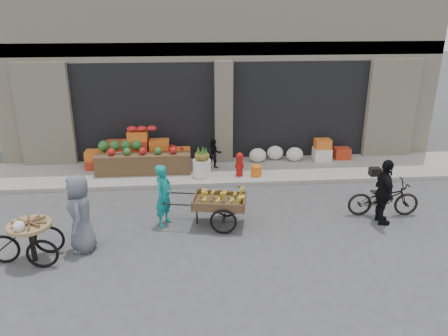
{
  "coord_description": "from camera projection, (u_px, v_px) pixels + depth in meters",
  "views": [
    {
      "loc": [
        -1.1,
        -8.38,
        4.84
      ],
      "look_at": [
        -0.27,
        1.6,
        1.1
      ],
      "focal_mm": 35.0,
      "sensor_mm": 36.0,
      "label": 1
    }
  ],
  "objects": [
    {
      "name": "cyclist",
      "position": [
        384.0,
        192.0,
        10.08
      ],
      "size": [
        0.45,
        0.95,
        1.58
      ],
      "primitive_type": "imported",
      "rotation": [
        0.0,
        0.0,
        1.5
      ],
      "color": "black",
      "rests_on": "ground"
    },
    {
      "name": "ground",
      "position": [
        242.0,
        240.0,
        9.6
      ],
      "size": [
        80.0,
        80.0,
        0.0
      ],
      "primitive_type": "plane",
      "color": "#424244",
      "rests_on": "ground"
    },
    {
      "name": "pineapple_bin",
      "position": [
        202.0,
        168.0,
        12.77
      ],
      "size": [
        0.52,
        0.52,
        0.5
      ],
      "primitive_type": "cylinder",
      "color": "silver",
      "rests_on": "sidewalk"
    },
    {
      "name": "bicycle",
      "position": [
        383.0,
        198.0,
        10.58
      ],
      "size": [
        1.75,
        0.72,
        0.9
      ],
      "primitive_type": "imported",
      "rotation": [
        0.0,
        0.0,
        1.5
      ],
      "color": "black",
      "rests_on": "ground"
    },
    {
      "name": "vendor_woman",
      "position": [
        164.0,
        195.0,
        10.04
      ],
      "size": [
        0.56,
        0.64,
        1.48
      ],
      "primitive_type": "imported",
      "rotation": [
        0.0,
        0.0,
        1.1
      ],
      "color": "#118382",
      "rests_on": "ground"
    },
    {
      "name": "fire_hydrant",
      "position": [
        239.0,
        163.0,
        12.77
      ],
      "size": [
        0.22,
        0.22,
        0.71
      ],
      "color": "#A5140F",
      "rests_on": "sidewalk"
    },
    {
      "name": "building",
      "position": [
        217.0,
        48.0,
        15.92
      ],
      "size": [
        14.0,
        6.45,
        7.0
      ],
      "color": "beige",
      "rests_on": "ground"
    },
    {
      "name": "right_bay_goods",
      "position": [
        305.0,
        152.0,
        14.05
      ],
      "size": [
        3.35,
        0.6,
        0.7
      ],
      "color": "silver",
      "rests_on": "sidewalk"
    },
    {
      "name": "seated_person",
      "position": [
        214.0,
        154.0,
        13.29
      ],
      "size": [
        0.51,
        0.43,
        0.93
      ],
      "primitive_type": "imported",
      "rotation": [
        0.0,
        0.0,
        0.17
      ],
      "color": "black",
      "rests_on": "sidewalk"
    },
    {
      "name": "sidewalk",
      "position": [
        226.0,
        171.0,
        13.41
      ],
      "size": [
        18.0,
        2.2,
        0.12
      ],
      "primitive_type": "cube",
      "color": "gray",
      "rests_on": "ground"
    },
    {
      "name": "vendor_grey",
      "position": [
        80.0,
        213.0,
        8.95
      ],
      "size": [
        0.61,
        0.86,
        1.68
      ],
      "primitive_type": "imported",
      "rotation": [
        0.0,
        0.0,
        -1.48
      ],
      "color": "slate",
      "rests_on": "ground"
    },
    {
      "name": "orange_bucket",
      "position": [
        256.0,
        171.0,
        12.84
      ],
      "size": [
        0.32,
        0.32,
        0.3
      ],
      "primitive_type": "cylinder",
      "color": "orange",
      "rests_on": "sidewalk"
    },
    {
      "name": "banana_cart",
      "position": [
        217.0,
        200.0,
        10.05
      ],
      "size": [
        2.17,
        1.18,
        0.86
      ],
      "rotation": [
        0.0,
        0.0,
        -0.18
      ],
      "color": "brown",
      "rests_on": "ground"
    },
    {
      "name": "fruit_display",
      "position": [
        144.0,
        151.0,
        13.26
      ],
      "size": [
        3.1,
        1.12,
        1.24
      ],
      "color": "#B23118",
      "rests_on": "sidewalk"
    },
    {
      "name": "tricycle_cart",
      "position": [
        31.0,
        236.0,
        8.61
      ],
      "size": [
        1.43,
        0.88,
        0.95
      ],
      "rotation": [
        0.0,
        0.0,
        0.05
      ],
      "color": "#9E7F51",
      "rests_on": "ground"
    }
  ]
}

